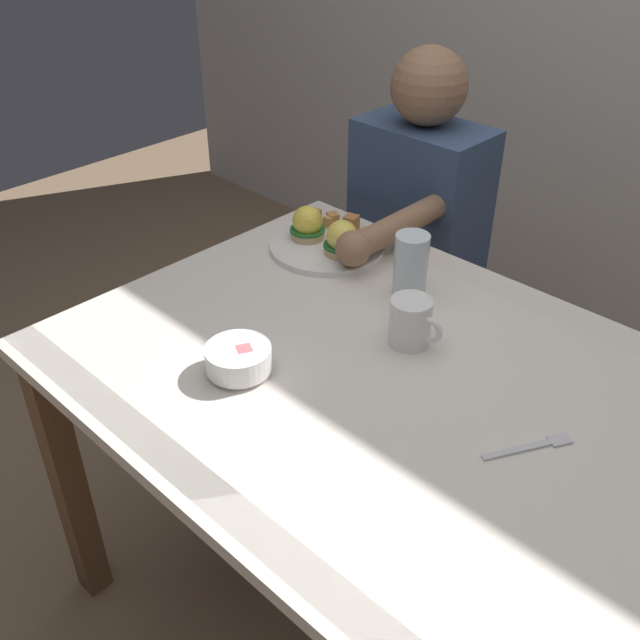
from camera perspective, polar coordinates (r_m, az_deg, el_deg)
name	(u,v)px	position (r m, az deg, el deg)	size (l,w,h in m)	color
ground_plane	(368,616)	(1.87, 3.79, -22.32)	(6.00, 6.00, 0.00)	#7F664C
dining_table	(380,416)	(1.38, 4.76, -7.59)	(1.20, 0.90, 0.74)	silver
eggs_benedict_plate	(327,238)	(1.69, 0.55, 6.49)	(0.27, 0.27, 0.09)	white
fruit_bowl	(239,360)	(1.30, -6.44, -3.14)	(0.12, 0.12, 0.06)	white
coffee_mug	(411,321)	(1.37, 7.23, -0.07)	(0.11, 0.08, 0.09)	white
fork	(533,446)	(1.21, 16.46, -9.55)	(0.09, 0.14, 0.00)	silver
water_glass_near	(410,269)	(1.51, 7.17, 4.02)	(0.07, 0.07, 0.14)	silver
diner_person	(411,236)	(1.97, 7.23, 6.59)	(0.34, 0.54, 1.14)	#33333D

